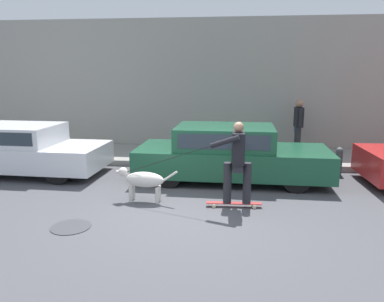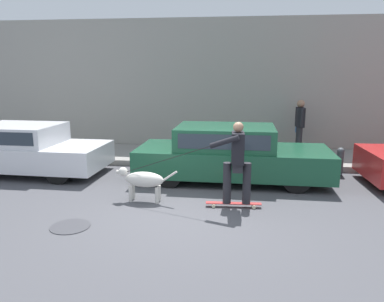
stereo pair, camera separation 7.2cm
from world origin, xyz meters
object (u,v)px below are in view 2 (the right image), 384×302
object	(u,v)px
dog	(143,180)
skateboarder	(237,160)
parked_car_0	(25,150)
pedestrian_with_bag	(300,124)
parked_car_1	(231,154)
fire_hydrant	(340,161)

from	to	relation	value
dog	skateboarder	world-z (taller)	skateboarder
parked_car_0	skateboarder	world-z (taller)	skateboarder
pedestrian_with_bag	skateboarder	bearing A→B (deg)	-113.50
parked_car_1	dog	bearing A→B (deg)	-133.57
dog	skateboarder	size ratio (longest dim) A/B	0.45
parked_car_1	pedestrian_with_bag	size ratio (longest dim) A/B	2.85
parked_car_1	pedestrian_with_bag	xyz separation A→B (m)	(1.99, 2.69, 0.41)
pedestrian_with_bag	fire_hydrant	size ratio (longest dim) A/B	2.24
parked_car_0	pedestrian_with_bag	distance (m)	7.74
skateboarder	parked_car_1	bearing A→B (deg)	-88.26
dog	skateboarder	distance (m)	1.93
parked_car_0	dog	size ratio (longest dim) A/B	3.27
pedestrian_with_bag	dog	bearing A→B (deg)	-131.34
parked_car_1	pedestrian_with_bag	distance (m)	3.37
skateboarder	pedestrian_with_bag	xyz separation A→B (m)	(1.84, 4.55, 0.10)
dog	pedestrian_with_bag	xyz separation A→B (m)	(3.70, 4.43, 0.59)
dog	pedestrian_with_bag	distance (m)	5.80
parked_car_0	fire_hydrant	size ratio (longest dim) A/B	5.77
skateboarder	fire_hydrant	distance (m)	3.72
parked_car_0	fire_hydrant	distance (m)	8.02
pedestrian_with_bag	fire_hydrant	distance (m)	2.16
fire_hydrant	parked_car_1	bearing A→B (deg)	-164.39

